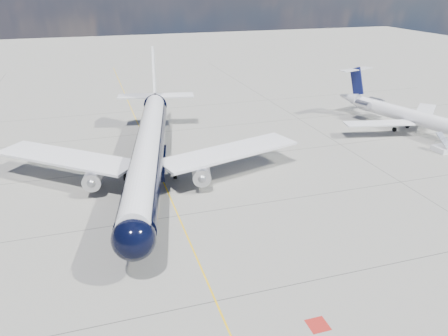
% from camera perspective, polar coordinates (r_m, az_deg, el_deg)
% --- Properties ---
extents(ground, '(320.00, 320.00, 0.00)m').
position_cam_1_polar(ground, '(67.95, -9.49, 1.80)').
color(ground, gray).
rests_on(ground, ground).
extents(taxiway_centerline, '(0.16, 160.00, 0.01)m').
position_cam_1_polar(taxiway_centerline, '(63.35, -8.81, 0.23)').
color(taxiway_centerline, '#E9B40C').
rests_on(taxiway_centerline, ground).
extents(red_marking, '(1.60, 1.60, 0.01)m').
position_cam_1_polar(red_marking, '(36.70, 12.16, -19.40)').
color(red_marking, maroon).
rests_on(red_marking, ground).
extents(main_airliner, '(40.30, 49.69, 14.47)m').
position_cam_1_polar(main_airliner, '(58.02, -9.80, 2.73)').
color(main_airliner, black).
rests_on(main_airliner, ground).
extents(regional_jet, '(23.56, 27.62, 9.52)m').
position_cam_1_polar(regional_jet, '(83.99, 21.87, 6.78)').
color(regional_jet, white).
rests_on(regional_jet, ground).
extents(boarding_stair, '(2.35, 2.85, 2.97)m').
position_cam_1_polar(boarding_stair, '(75.87, 26.61, 2.33)').
color(boarding_stair, white).
rests_on(boarding_stair, ground).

